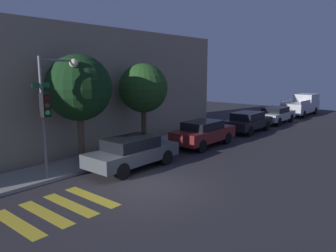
{
  "coord_description": "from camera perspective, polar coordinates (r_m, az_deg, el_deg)",
  "views": [
    {
      "loc": [
        -8.45,
        -8.14,
        4.37
      ],
      "look_at": [
        3.86,
        2.1,
        1.6
      ],
      "focal_mm": 35.0,
      "sensor_mm": 36.0,
      "label": 1
    }
  ],
  "objects": [
    {
      "name": "ground_plane",
      "position": [
        12.52,
        -3.97,
        -10.64
      ],
      "size": [
        60.0,
        60.0,
        0.0
      ],
      "primitive_type": "plane",
      "color": "#2D2B30"
    },
    {
      "name": "sidewalk",
      "position": [
        15.64,
        -15.51,
        -6.51
      ],
      "size": [
        26.0,
        2.2,
        0.14
      ],
      "primitive_type": "cube",
      "color": "gray",
      "rests_on": "ground"
    },
    {
      "name": "building_row",
      "position": [
        18.96,
        -23.81,
        5.79
      ],
      "size": [
        26.0,
        6.0,
        6.62
      ],
      "primitive_type": "cube",
      "color": "gray",
      "rests_on": "ground"
    },
    {
      "name": "crosswalk",
      "position": [
        11.27,
        -18.62,
        -13.54
      ],
      "size": [
        3.07,
        2.6,
        0.0
      ],
      "color": "gold",
      "rests_on": "ground"
    },
    {
      "name": "traffic_light_pole",
      "position": [
        13.42,
        -19.6,
        4.61
      ],
      "size": [
        2.02,
        0.56,
        4.87
      ],
      "color": "slate",
      "rests_on": "ground"
    },
    {
      "name": "sedan_near_corner",
      "position": [
        14.65,
        -6.21,
        -4.49
      ],
      "size": [
        4.43,
        1.77,
        1.43
      ],
      "color": "#4C5156",
      "rests_on": "ground"
    },
    {
      "name": "sedan_middle",
      "position": [
        18.92,
        6.19,
        -1.16
      ],
      "size": [
        4.34,
        1.78,
        1.47
      ],
      "color": "maroon",
      "rests_on": "ground"
    },
    {
      "name": "sedan_far_end",
      "position": [
        23.75,
        13.73,
        0.79
      ],
      "size": [
        4.41,
        1.83,
        1.41
      ],
      "color": "black",
      "rests_on": "ground"
    },
    {
      "name": "sedan_tail_of_row",
      "position": [
        28.32,
        18.23,
        1.94
      ],
      "size": [
        4.32,
        1.78,
        1.34
      ],
      "color": "#B7BABF",
      "rests_on": "ground"
    },
    {
      "name": "pickup_truck",
      "position": [
        34.39,
        22.28,
        3.45
      ],
      "size": [
        5.66,
        1.95,
        1.98
      ],
      "color": "#BCBCC1",
      "rests_on": "ground"
    },
    {
      "name": "tree_near_corner",
      "position": [
        15.22,
        -15.27,
        6.38
      ],
      "size": [
        2.97,
        2.97,
        5.05
      ],
      "color": "brown",
      "rests_on": "ground"
    },
    {
      "name": "tree_midblock",
      "position": [
        17.92,
        -4.31,
        6.54
      ],
      "size": [
        2.66,
        2.66,
        4.71
      ],
      "color": "#4C3823",
      "rests_on": "ground"
    }
  ]
}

